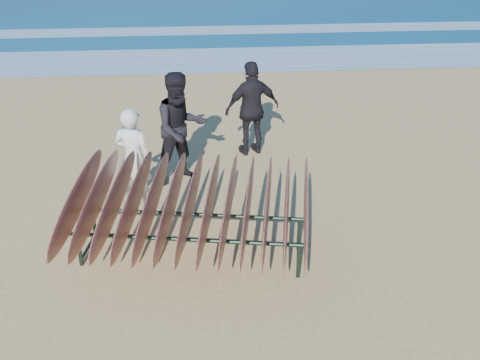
{
  "coord_description": "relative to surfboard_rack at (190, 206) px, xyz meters",
  "views": [
    {
      "loc": [
        -0.56,
        -6.66,
        4.85
      ],
      "look_at": [
        0.0,
        0.8,
        0.95
      ],
      "focal_mm": 45.0,
      "sensor_mm": 36.0,
      "label": 1
    }
  ],
  "objects": [
    {
      "name": "surfboard_rack",
      "position": [
        0.0,
        0.0,
        0.0
      ],
      "size": [
        3.53,
        2.96,
        1.26
      ],
      "rotation": [
        0.0,
        0.0,
        -0.17
      ],
      "color": "black",
      "rests_on": "ground"
    },
    {
      "name": "person_dark_b",
      "position": [
        1.16,
        3.4,
        0.07
      ],
      "size": [
        1.13,
        0.71,
        1.78
      ],
      "primitive_type": "imported",
      "rotation": [
        0.0,
        0.0,
        3.43
      ],
      "color": "black",
      "rests_on": "ground"
    },
    {
      "name": "person_white",
      "position": [
        -0.87,
        1.52,
        0.01
      ],
      "size": [
        0.71,
        0.59,
        1.67
      ],
      "primitive_type": "imported",
      "rotation": [
        0.0,
        0.0,
        2.77
      ],
      "color": "silver",
      "rests_on": "ground"
    },
    {
      "name": "foam_far",
      "position": [
        0.71,
        13.16,
        -0.82
      ],
      "size": [
        160.0,
        160.0,
        0.0
      ],
      "primitive_type": "plane",
      "color": "white",
      "rests_on": "ground"
    },
    {
      "name": "person_dark_a",
      "position": [
        -0.15,
        2.39,
        0.14
      ],
      "size": [
        1.15,
        1.05,
        1.93
      ],
      "primitive_type": "imported",
      "rotation": [
        0.0,
        0.0,
        0.42
      ],
      "color": "black",
      "rests_on": "ground"
    },
    {
      "name": "foam_near",
      "position": [
        0.71,
        9.66,
        -0.81
      ],
      "size": [
        160.0,
        160.0,
        0.0
      ],
      "primitive_type": "plane",
      "color": "white",
      "rests_on": "ground"
    },
    {
      "name": "ground",
      "position": [
        0.71,
        -0.34,
        -0.82
      ],
      "size": [
        120.0,
        120.0,
        0.0
      ],
      "primitive_type": "plane",
      "color": "tan",
      "rests_on": "ground"
    }
  ]
}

